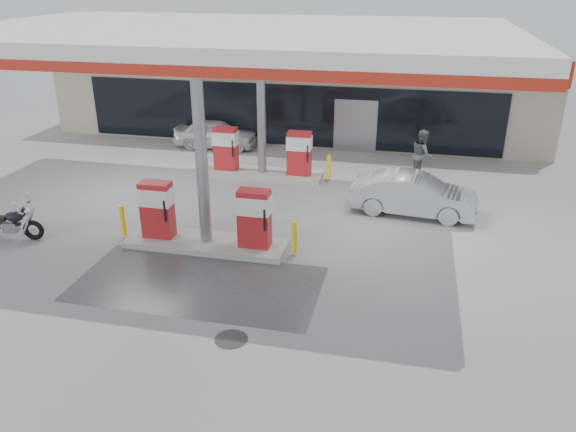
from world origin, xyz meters
The scene contains 12 objects.
ground centered at (0.00, 0.00, 0.00)m, with size 90.00×90.00×0.00m, color gray.
wet_patch centered at (0.50, 0.00, 0.00)m, with size 6.00×3.00×0.00m, color #4C4C4F.
drain_cover centered at (2.00, -2.00, 0.00)m, with size 0.70×0.70×0.01m, color #38383A.
store_building centered at (0.01, 15.94, 2.01)m, with size 22.00×8.22×4.00m.
canopy centered at (0.00, 5.00, 5.27)m, with size 16.00×10.02×5.51m.
pump_island_near centered at (0.00, 2.00, 0.71)m, with size 5.14×1.30×1.78m.
pump_island_far centered at (0.00, 8.00, 0.71)m, with size 5.14×1.30×1.78m.
parked_motorcycle centered at (-5.58, 1.21, 0.45)m, with size 1.98×0.76×1.02m.
sedan_white centered at (-2.94, 11.20, 0.61)m, with size 1.43×3.56×1.21m, color silver.
attendant centered at (5.75, 9.07, 0.91)m, with size 0.89×0.69×1.83m, color #58585D.
hatchback_silver centered at (5.57, 5.60, 0.64)m, with size 1.36×3.90×1.28m, color #AAAEB3.
parked_car_left centered at (-4.50, 13.90, 0.56)m, with size 1.57×3.86×1.12m, color #A4A5AC.
Camera 1 is at (5.27, -11.19, 7.03)m, focal length 35.00 mm.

